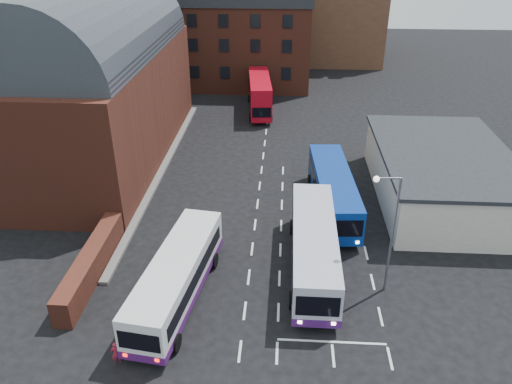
# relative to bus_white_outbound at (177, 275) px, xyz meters

# --- Properties ---
(ground) EXTENTS (180.00, 180.00, 0.00)m
(ground) POSITION_rel_bus_white_outbound_xyz_m (4.13, -0.01, -1.80)
(ground) COLOR black
(railway_station) EXTENTS (12.00, 28.00, 16.00)m
(railway_station) POSITION_rel_bus_white_outbound_xyz_m (-11.37, 20.99, 5.83)
(railway_station) COLOR #602B1E
(railway_station) RESTS_ON ground
(forecourt_wall) EXTENTS (1.20, 10.00, 1.80)m
(forecourt_wall) POSITION_rel_bus_white_outbound_xyz_m (-6.07, 1.99, -0.90)
(forecourt_wall) COLOR #602B1E
(forecourt_wall) RESTS_ON ground
(cream_building) EXTENTS (10.40, 16.40, 4.25)m
(cream_building) POSITION_rel_bus_white_outbound_xyz_m (19.13, 13.99, 0.35)
(cream_building) COLOR beige
(cream_building) RESTS_ON ground
(brick_terrace) EXTENTS (22.00, 10.00, 11.00)m
(brick_terrace) POSITION_rel_bus_white_outbound_xyz_m (-1.87, 45.99, 3.70)
(brick_terrace) COLOR brown
(brick_terrace) RESTS_ON ground
(castle_keep) EXTENTS (22.00, 22.00, 12.00)m
(castle_keep) POSITION_rel_bus_white_outbound_xyz_m (10.13, 65.99, 4.20)
(castle_keep) COLOR brown
(castle_keep) RESTS_ON ground
(bus_white_outbound) EXTENTS (4.08, 11.44, 3.05)m
(bus_white_outbound) POSITION_rel_bus_white_outbound_xyz_m (0.00, 0.00, 0.00)
(bus_white_outbound) COLOR silver
(bus_white_outbound) RESTS_ON ground
(bus_white_inbound) EXTENTS (3.09, 12.05, 3.28)m
(bus_white_inbound) POSITION_rel_bus_white_outbound_xyz_m (8.29, 3.48, 0.13)
(bus_white_inbound) COLOR #B7B9CE
(bus_white_inbound) RESTS_ON ground
(bus_blue) EXTENTS (3.57, 11.93, 3.21)m
(bus_blue) POSITION_rel_bus_white_outbound_xyz_m (10.13, 11.35, 0.09)
(bus_blue) COLOR navy
(bus_blue) RESTS_ON ground
(bus_red_double) EXTENTS (3.41, 10.64, 4.19)m
(bus_red_double) POSITION_rel_bus_white_outbound_xyz_m (3.04, 34.61, 0.42)
(bus_red_double) COLOR red
(bus_red_double) RESTS_ON ground
(street_lamp) EXTENTS (1.63, 0.36, 8.00)m
(street_lamp) POSITION_rel_bus_white_outbound_xyz_m (12.45, 1.66, 3.02)
(street_lamp) COLOR slate
(street_lamp) RESTS_ON ground
(pedestrian_red) EXTENTS (0.62, 0.54, 1.42)m
(pedestrian_red) POSITION_rel_bus_white_outbound_xyz_m (-2.21, -5.20, -1.09)
(pedestrian_red) COLOR maroon
(pedestrian_red) RESTS_ON ground
(pedestrian_beige) EXTENTS (0.77, 0.66, 1.36)m
(pedestrian_beige) POSITION_rel_bus_white_outbound_xyz_m (-0.00, -4.60, -1.12)
(pedestrian_beige) COLOR #CFB587
(pedestrian_beige) RESTS_ON ground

